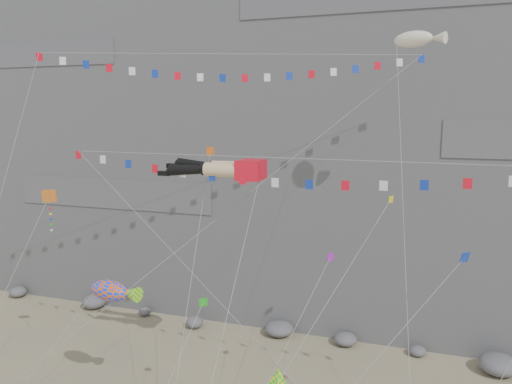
% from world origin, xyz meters
% --- Properties ---
extents(cliff, '(80.00, 28.00, 50.00)m').
position_xyz_m(cliff, '(0.00, 32.00, 25.00)').
color(cliff, slate).
rests_on(cliff, ground).
extents(talus_boulders, '(60.00, 3.00, 1.20)m').
position_xyz_m(talus_boulders, '(0.00, 17.00, 0.60)').
color(talus_boulders, slate).
rests_on(talus_boulders, ground).
extents(legs_kite, '(6.87, 14.26, 21.04)m').
position_xyz_m(legs_kite, '(-0.29, 4.75, 16.47)').
color(legs_kite, red).
rests_on(legs_kite, ground).
extents(flag_banner_upper, '(26.77, 19.42, 31.36)m').
position_xyz_m(flag_banner_upper, '(-1.41, 9.61, 24.09)').
color(flag_banner_upper, red).
rests_on(flag_banner_upper, ground).
extents(flag_banner_lower, '(31.25, 5.58, 19.99)m').
position_xyz_m(flag_banner_lower, '(4.57, 3.58, 17.36)').
color(flag_banner_lower, red).
rests_on(flag_banner_lower, ground).
extents(harlequin_kite, '(3.87, 8.93, 16.56)m').
position_xyz_m(harlequin_kite, '(-12.51, 3.08, 14.29)').
color(harlequin_kite, red).
rests_on(harlequin_kite, ground).
extents(fish_windsock, '(8.33, 5.81, 11.64)m').
position_xyz_m(fish_windsock, '(-7.03, 1.81, 8.64)').
color(fish_windsock, '#FC580C').
rests_on(fish_windsock, ground).
extents(blimp_windsock, '(3.92, 14.15, 27.87)m').
position_xyz_m(blimp_windsock, '(10.68, 11.14, 24.69)').
color(blimp_windsock, '#F4E8C9').
rests_on(blimp_windsock, ground).
extents(small_kite_a, '(3.01, 13.13, 21.52)m').
position_xyz_m(small_kite_a, '(-2.05, 6.71, 17.08)').
color(small_kite_a, orange).
rests_on(small_kite_a, ground).
extents(small_kite_b, '(5.14, 10.98, 16.00)m').
position_xyz_m(small_kite_b, '(6.64, 4.45, 11.18)').
color(small_kite_b, purple).
rests_on(small_kite_b, ground).
extents(small_kite_c, '(2.18, 8.93, 12.08)m').
position_xyz_m(small_kite_c, '(-0.43, 1.71, 8.57)').
color(small_kite_c, green).
rests_on(small_kite_c, ground).
extents(small_kite_d, '(8.57, 16.77, 23.00)m').
position_xyz_m(small_kite_d, '(9.57, 9.01, 13.90)').
color(small_kite_d, yellow).
rests_on(small_kite_d, ground).
extents(small_kite_e, '(10.98, 6.94, 17.70)m').
position_xyz_m(small_kite_e, '(13.73, 1.16, 12.78)').
color(small_kite_e, '#1331A8').
rests_on(small_kite_e, ground).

